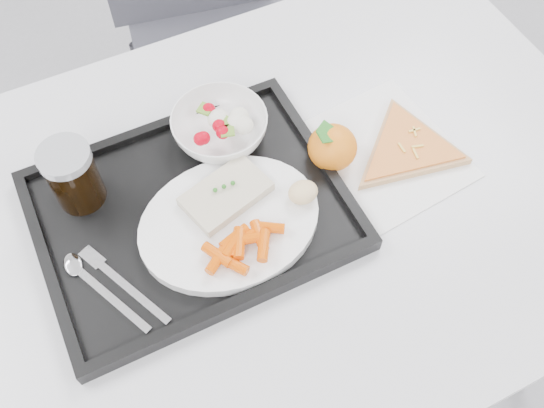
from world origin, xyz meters
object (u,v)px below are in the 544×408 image
at_px(tray, 192,212).
at_px(salad_bowl, 220,127).
at_px(pizza_slice, 407,148).
at_px(dinner_plate, 229,222).
at_px(tangerine, 332,147).
at_px(chair, 209,14).
at_px(cola_glass, 73,175).
at_px(table, 259,227).

xyz_separation_m(tray, salad_bowl, (0.09, 0.11, 0.03)).
height_order(tray, pizza_slice, tray).
bearing_deg(dinner_plate, pizza_slice, 1.40).
height_order(salad_bowl, tangerine, tangerine).
relative_size(salad_bowl, pizza_slice, 0.54).
height_order(tray, salad_bowl, salad_bowl).
relative_size(chair, salad_bowl, 6.11).
bearing_deg(cola_glass, tray, -34.44).
xyz_separation_m(table, pizza_slice, (0.26, -0.01, 0.08)).
bearing_deg(pizza_slice, tangerine, 161.72).
height_order(cola_glass, tangerine, cola_glass).
relative_size(tray, tangerine, 5.21).
bearing_deg(cola_glass, pizza_slice, -15.50).
bearing_deg(chair, dinner_plate, -108.94).
bearing_deg(tray, pizza_slice, -6.75).
relative_size(tray, pizza_slice, 1.60).
xyz_separation_m(dinner_plate, tangerine, (0.20, 0.05, 0.01)).
distance_m(dinner_plate, salad_bowl, 0.17).
height_order(table, dinner_plate, dinner_plate).
height_order(tray, tangerine, tangerine).
relative_size(table, cola_glass, 11.11).
bearing_deg(cola_glass, chair, 52.46).
distance_m(table, chair, 0.70).
bearing_deg(tray, chair, 66.50).
relative_size(tray, dinner_plate, 1.67).
xyz_separation_m(cola_glass, tangerine, (0.38, -0.10, -0.04)).
distance_m(dinner_plate, pizza_slice, 0.31).
xyz_separation_m(chair, salad_bowl, (-0.18, -0.53, 0.25)).
height_order(table, pizza_slice, pizza_slice).
distance_m(cola_glass, tangerine, 0.39).
height_order(tray, dinner_plate, dinner_plate).
bearing_deg(tangerine, pizza_slice, -18.28).
relative_size(dinner_plate, tangerine, 3.12).
height_order(table, tangerine, tangerine).
xyz_separation_m(dinner_plate, salad_bowl, (0.05, 0.16, 0.01)).
bearing_deg(chair, tray, -113.50).
relative_size(cola_glass, tangerine, 1.25).
height_order(chair, pizza_slice, chair).
xyz_separation_m(cola_glass, pizza_slice, (0.49, -0.14, -0.06)).
xyz_separation_m(tray, cola_glass, (-0.14, 0.09, 0.06)).
bearing_deg(dinner_plate, tray, 129.46).
distance_m(chair, cola_glass, 0.74).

